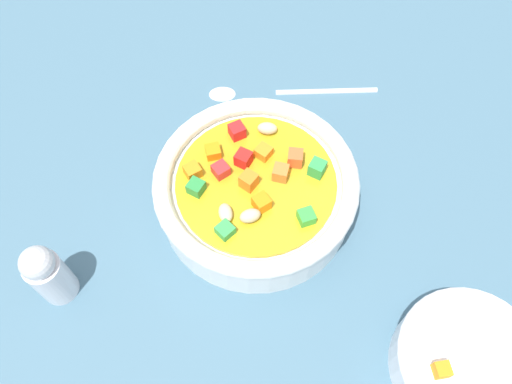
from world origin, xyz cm
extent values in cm
cube|color=#42667A|center=(0.00, 0.00, -1.00)|extent=(140.00, 140.00, 2.00)
cylinder|color=white|center=(0.00, 0.00, 2.19)|extent=(20.20, 20.20, 4.39)
torus|color=white|center=(0.00, 0.00, 4.93)|extent=(20.80, 20.80, 1.80)
cylinder|color=gold|center=(0.00, 0.00, 4.59)|extent=(16.29, 16.29, 0.40)
cube|color=red|center=(-2.60, -2.59, 5.39)|extent=(1.62, 1.62, 1.22)
cube|color=red|center=(-5.93, 1.10, 5.52)|extent=(1.55, 1.55, 1.47)
cube|color=orange|center=(-3.85, -5.10, 5.45)|extent=(1.53, 1.53, 1.32)
cube|color=red|center=(-2.56, -0.08, 5.57)|extent=(2.03, 2.03, 1.56)
cube|color=green|center=(3.47, -5.32, 5.32)|extent=(1.79, 1.79, 1.07)
cube|color=orange|center=(0.09, -0.83, 5.64)|extent=(1.95, 1.95, 1.70)
cube|color=orange|center=(0.73, 2.41, 5.54)|extent=(2.09, 2.09, 1.51)
ellipsoid|color=#CAB691|center=(3.39, -2.57, 5.48)|extent=(1.69, 2.28, 1.39)
cube|color=green|center=(6.08, 2.06, 5.39)|extent=(1.71, 1.71, 1.20)
cube|color=orange|center=(2.72, -0.93, 5.52)|extent=(1.57, 1.57, 1.46)
cube|color=orange|center=(-2.37, 2.24, 5.36)|extent=(1.94, 1.94, 1.16)
cube|color=#EA5B2C|center=(0.21, 4.56, 5.61)|extent=(2.06, 2.06, 1.65)
cube|color=#29863B|center=(-2.01, -5.64, 5.43)|extent=(2.03, 2.03, 1.29)
cube|color=green|center=(2.11, 5.84, 5.60)|extent=(2.03, 2.03, 1.64)
cube|color=orange|center=(-4.97, -2.23, 5.36)|extent=(1.83, 1.83, 1.14)
ellipsoid|color=beige|center=(1.90, -4.44, 5.35)|extent=(2.37, 1.90, 1.13)
ellipsoid|color=#D2B88F|center=(-4.73, 4.06, 5.40)|extent=(2.28, 2.45, 1.24)
cylinder|color=silver|center=(-9.37, 15.33, 0.35)|extent=(6.44, 11.38, 0.70)
ellipsoid|color=silver|center=(-15.34, 3.99, 0.36)|extent=(3.59, 3.99, 0.72)
cylinder|color=white|center=(24.09, 7.61, 1.80)|extent=(12.71, 12.71, 3.60)
torus|color=white|center=(24.09, 7.61, 3.86)|extent=(12.84, 12.84, 1.02)
cube|color=orange|center=(23.48, 4.60, 4.24)|extent=(1.65, 1.65, 1.29)
cylinder|color=silver|center=(-1.27, -21.47, 2.99)|extent=(3.49, 3.49, 5.98)
sphere|color=silver|center=(-1.27, -21.47, 6.77)|extent=(3.15, 3.15, 3.15)
camera|label=1|loc=(23.21, -13.23, 49.69)|focal=36.60mm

